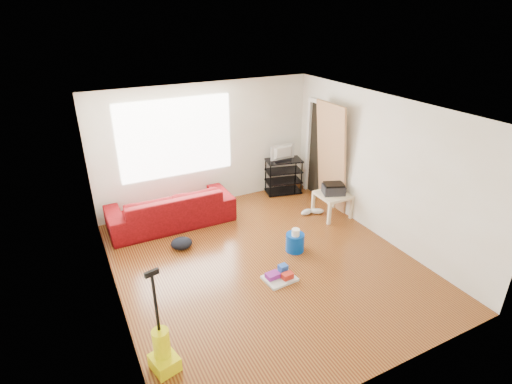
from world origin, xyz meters
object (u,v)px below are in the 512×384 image
bucket (295,250)px  backpack (182,248)px  sofa (173,223)px  vacuum (163,351)px  cleaning_tray (280,276)px  side_table (333,197)px  tv_stand (283,176)px

bucket → backpack: (-1.70, 0.93, 0.00)m
sofa → vacuum: bearing=72.3°
cleaning_tray → vacuum: (-2.01, -0.82, 0.19)m
cleaning_tray → vacuum: 2.18m
sofa → vacuum: 3.41m
side_table → bucket: bearing=-150.8°
side_table → cleaning_tray: (-1.94, -1.31, -0.35)m
tv_stand → backpack: size_ratio=2.30×
tv_stand → cleaning_tray: (-1.64, -2.69, -0.34)m
side_table → bucket: size_ratio=1.88×
side_table → bucket: side_table is taller
cleaning_tray → vacuum: bearing=-157.9°
sofa → backpack: sofa is taller
sofa → vacuum: (-1.04, -3.24, 0.24)m
cleaning_tray → vacuum: size_ratio=0.38×
tv_stand → cleaning_tray: 3.17m
side_table → bucket: 1.56m
sofa → cleaning_tray: bearing=111.9°
side_table → tv_stand: bearing=102.2°
cleaning_tray → tv_stand: bearing=58.6°
sofa → backpack: bearing=83.7°
sofa → vacuum: vacuum is taller
side_table → sofa: bearing=159.1°
sofa → side_table: 3.15m
bucket → cleaning_tray: size_ratio=0.63×
cleaning_tray → backpack: 1.85m
vacuum → sofa: bearing=58.6°
side_table → cleaning_tray: size_ratio=1.19×
bucket → sofa: bearing=130.7°
bucket → cleaning_tray: (-0.62, -0.57, 0.05)m
backpack → vacuum: 2.51m
cleaning_tray → vacuum: vacuum is taller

